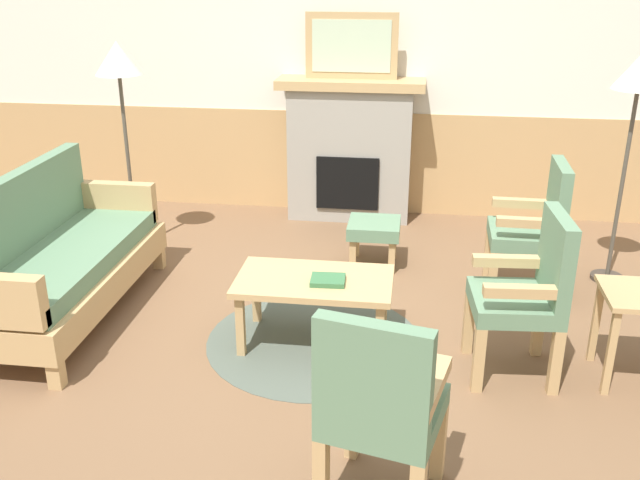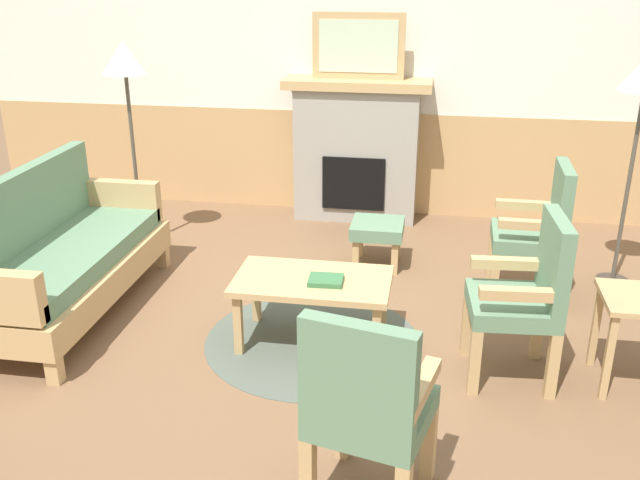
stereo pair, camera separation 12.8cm
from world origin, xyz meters
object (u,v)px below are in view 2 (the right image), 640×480
object	(u,v)px
fireplace	(356,149)
armchair_by_window_left	(539,226)
framed_picture	(358,46)
footstool	(377,231)
coffee_table	(313,286)
couch	(63,258)
armchair_near_fireplace	(527,292)
floor_lamp_by_couch	(125,71)
armchair_front_left	(367,404)
book_on_table	(326,280)

from	to	relation	value
fireplace	armchair_by_window_left	xyz separation A→B (m)	(1.45, -1.47, -0.11)
framed_picture	footstool	world-z (taller)	framed_picture
coffee_table	couch	bearing A→B (deg)	175.52
armchair_near_fireplace	floor_lamp_by_couch	distance (m)	3.47
armchair_front_left	floor_lamp_by_couch	bearing A→B (deg)	128.40
fireplace	armchair_by_window_left	size ratio (longest dim) A/B	1.33
floor_lamp_by_couch	framed_picture	bearing A→B (deg)	30.08
coffee_table	floor_lamp_by_couch	xyz separation A→B (m)	(-1.71, 1.37, 1.06)
framed_picture	armchair_by_window_left	world-z (taller)	framed_picture
fireplace	footstool	xyz separation A→B (m)	(0.30, -1.09, -0.37)
couch	book_on_table	size ratio (longest dim) A/B	8.73
fireplace	couch	distance (m)	2.81
coffee_table	book_on_table	bearing A→B (deg)	-27.21
armchair_by_window_left	floor_lamp_by_couch	size ratio (longest dim) A/B	0.58
couch	floor_lamp_by_couch	xyz separation A→B (m)	(0.01, 1.24, 1.05)
armchair_by_window_left	floor_lamp_by_couch	distance (m)	3.32
book_on_table	footstool	xyz separation A→B (m)	(0.20, 1.31, -0.17)
armchair_near_fireplace	armchair_front_left	xyz separation A→B (m)	(-0.77, -1.21, 0.00)
armchair_front_left	floor_lamp_by_couch	xyz separation A→B (m)	(-2.19, 2.77, 0.91)
fireplace	book_on_table	world-z (taller)	fireplace
footstool	book_on_table	bearing A→B (deg)	-98.57
armchair_near_fireplace	armchair_front_left	distance (m)	1.43
couch	coffee_table	distance (m)	1.73
armchair_by_window_left	floor_lamp_by_couch	world-z (taller)	floor_lamp_by_couch
armchair_front_left	framed_picture	bearing A→B (deg)	97.48
couch	floor_lamp_by_couch	size ratio (longest dim) A/B	1.07
framed_picture	armchair_near_fireplace	distance (m)	3.02
framed_picture	armchair_near_fireplace	size ratio (longest dim) A/B	0.82
book_on_table	footstool	bearing A→B (deg)	81.43
fireplace	coffee_table	xyz separation A→B (m)	(0.01, -2.36, -0.27)
couch	coffee_table	world-z (taller)	couch
book_on_table	armchair_near_fireplace	world-z (taller)	armchair_near_fireplace
framed_picture	armchair_near_fireplace	world-z (taller)	framed_picture
fireplace	book_on_table	bearing A→B (deg)	-87.52
fireplace	book_on_table	xyz separation A→B (m)	(0.10, -2.40, -0.20)
coffee_table	footstool	size ratio (longest dim) A/B	2.40
floor_lamp_by_couch	couch	bearing A→B (deg)	-90.33
couch	armchair_front_left	xyz separation A→B (m)	(2.20, -1.53, 0.14)
floor_lamp_by_couch	coffee_table	bearing A→B (deg)	-38.67
book_on_table	armchair_near_fireplace	size ratio (longest dim) A/B	0.21
footstool	floor_lamp_by_couch	size ratio (longest dim) A/B	0.24
fireplace	floor_lamp_by_couch	xyz separation A→B (m)	(-1.70, -0.99, 0.80)
framed_picture	armchair_by_window_left	size ratio (longest dim) A/B	0.82
couch	armchair_front_left	world-z (taller)	same
footstool	armchair_by_window_left	size ratio (longest dim) A/B	0.41
fireplace	couch	size ratio (longest dim) A/B	0.72
couch	footstool	distance (m)	2.31
framed_picture	coffee_table	bearing A→B (deg)	-89.67
framed_picture	armchair_front_left	world-z (taller)	framed_picture
book_on_table	floor_lamp_by_couch	distance (m)	2.50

